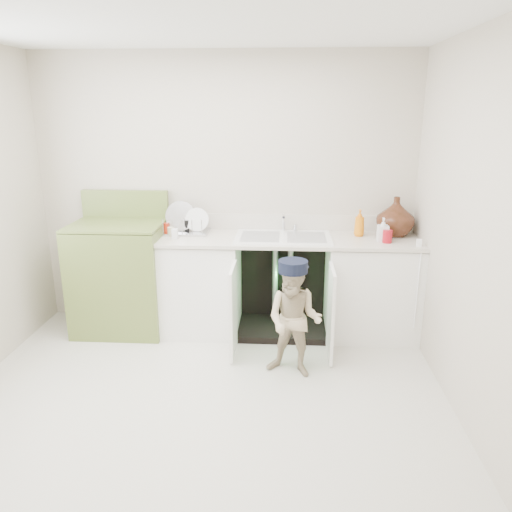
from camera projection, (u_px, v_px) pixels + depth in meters
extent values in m
plane|color=#BCB7A5|center=(203.00, 400.00, 3.57)|extent=(3.50, 3.50, 0.00)
cube|color=beige|center=(225.00, 192.00, 4.65)|extent=(3.50, 2.50, 0.02)
cube|color=beige|center=(124.00, 329.00, 1.78)|extent=(3.50, 2.50, 0.02)
cube|color=beige|center=(475.00, 234.00, 3.11)|extent=(2.50, 3.00, 0.02)
plane|color=white|center=(190.00, 18.00, 2.85)|extent=(3.50, 3.50, 0.00)
cube|color=white|center=(196.00, 285.00, 4.61)|extent=(0.80, 0.60, 0.86)
cube|color=white|center=(371.00, 289.00, 4.51)|extent=(0.80, 0.60, 0.86)
cube|color=black|center=(283.00, 278.00, 4.82)|extent=(0.80, 0.06, 0.86)
cube|color=black|center=(282.00, 327.00, 4.67)|extent=(0.80, 0.60, 0.06)
cylinder|color=gray|center=(275.00, 281.00, 4.65)|extent=(0.05, 0.05, 0.70)
cylinder|color=gray|center=(290.00, 282.00, 4.65)|extent=(0.05, 0.05, 0.70)
cylinder|color=gray|center=(283.00, 266.00, 4.55)|extent=(0.07, 0.18, 0.07)
cube|color=white|center=(233.00, 311.00, 4.11)|extent=(0.03, 0.40, 0.76)
cube|color=white|center=(331.00, 313.00, 4.07)|extent=(0.02, 0.40, 0.76)
cube|color=silver|center=(283.00, 239.00, 4.43)|extent=(2.44, 0.64, 0.03)
cube|color=silver|center=(284.00, 222.00, 4.68)|extent=(2.44, 0.02, 0.15)
cube|color=white|center=(283.00, 238.00, 4.43)|extent=(0.85, 0.55, 0.02)
cube|color=gray|center=(260.00, 237.00, 4.44)|extent=(0.34, 0.40, 0.01)
cube|color=gray|center=(306.00, 237.00, 4.41)|extent=(0.34, 0.40, 0.01)
cylinder|color=silver|center=(284.00, 222.00, 4.61)|extent=(0.03, 0.03, 0.17)
cylinder|color=silver|center=(284.00, 216.00, 4.53)|extent=(0.02, 0.14, 0.02)
cylinder|color=silver|center=(295.00, 228.00, 4.62)|extent=(0.04, 0.04, 0.06)
cylinder|color=white|center=(418.00, 289.00, 4.16)|extent=(0.01, 0.01, 0.70)
cube|color=white|center=(419.00, 243.00, 4.14)|extent=(0.04, 0.02, 0.06)
cube|color=silver|center=(185.00, 232.00, 4.59)|extent=(0.44, 0.29, 0.02)
cylinder|color=silver|center=(181.00, 223.00, 4.59)|extent=(0.27, 0.10, 0.27)
cylinder|color=white|center=(197.00, 225.00, 4.56)|extent=(0.22, 0.06, 0.21)
cylinder|color=silver|center=(163.00, 226.00, 4.48)|extent=(0.01, 0.01, 0.13)
cylinder|color=silver|center=(173.00, 226.00, 4.48)|extent=(0.01, 0.01, 0.13)
cylinder|color=silver|center=(182.00, 227.00, 4.47)|extent=(0.01, 0.01, 0.13)
cylinder|color=silver|center=(192.00, 227.00, 4.47)|extent=(0.01, 0.01, 0.13)
cylinder|color=silver|center=(202.00, 227.00, 4.46)|extent=(0.01, 0.01, 0.13)
imported|color=#4C1F15|center=(396.00, 216.00, 4.45)|extent=(0.34, 0.34, 0.35)
imported|color=orange|center=(359.00, 223.00, 4.45)|extent=(0.09, 0.09, 0.24)
imported|color=white|center=(383.00, 229.00, 4.29)|extent=(0.09, 0.09, 0.20)
cylinder|color=#A10D18|center=(387.00, 236.00, 4.24)|extent=(0.08, 0.08, 0.11)
cylinder|color=red|center=(166.00, 228.00, 4.55)|extent=(0.05, 0.05, 0.10)
cylinder|color=#BDAF8A|center=(171.00, 232.00, 4.47)|extent=(0.06, 0.06, 0.08)
cylinder|color=black|center=(187.00, 227.00, 4.58)|extent=(0.04, 0.04, 0.12)
cube|color=white|center=(175.00, 234.00, 4.37)|extent=(0.05, 0.05, 0.09)
cube|color=olive|center=(121.00, 278.00, 4.61)|extent=(0.82, 0.65, 0.99)
cube|color=olive|center=(116.00, 225.00, 4.46)|extent=(0.82, 0.65, 0.02)
cube|color=olive|center=(125.00, 204.00, 4.69)|extent=(0.82, 0.06, 0.26)
cylinder|color=black|center=(87.00, 229.00, 4.32)|extent=(0.18, 0.18, 0.02)
cylinder|color=silver|center=(87.00, 228.00, 4.32)|extent=(0.21, 0.21, 0.01)
cylinder|color=black|center=(101.00, 221.00, 4.63)|extent=(0.18, 0.18, 0.02)
cylinder|color=silver|center=(100.00, 220.00, 4.62)|extent=(0.21, 0.21, 0.01)
cylinder|color=black|center=(134.00, 230.00, 4.30)|extent=(0.18, 0.18, 0.02)
cylinder|color=silver|center=(133.00, 228.00, 4.29)|extent=(0.21, 0.21, 0.01)
cylinder|color=black|center=(144.00, 222.00, 4.60)|extent=(0.18, 0.18, 0.02)
cylinder|color=silver|center=(144.00, 220.00, 4.60)|extent=(0.21, 0.21, 0.01)
imported|color=beige|center=(294.00, 320.00, 3.80)|extent=(0.52, 0.46, 0.91)
cylinder|color=black|center=(296.00, 267.00, 3.68)|extent=(0.27, 0.27, 0.09)
cube|color=black|center=(299.00, 268.00, 3.78)|extent=(0.19, 0.14, 0.01)
cube|color=black|center=(286.00, 269.00, 4.15)|extent=(0.07, 0.01, 0.14)
cube|color=#26F23F|center=(286.00, 269.00, 4.14)|extent=(0.06, 0.00, 0.12)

